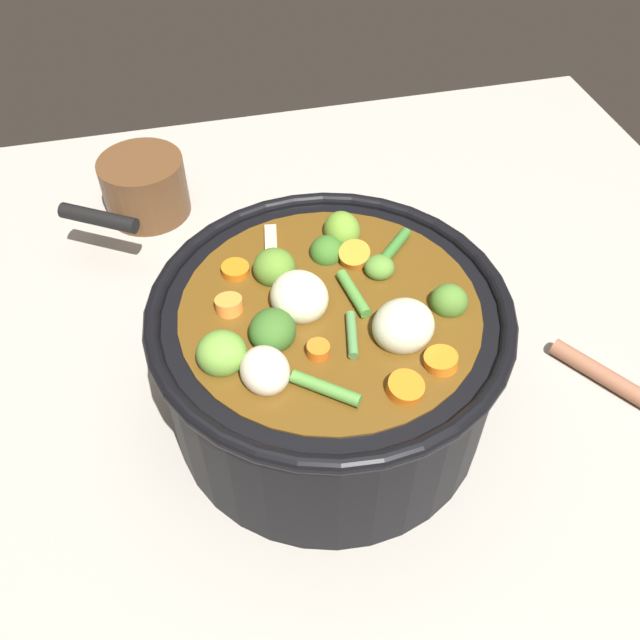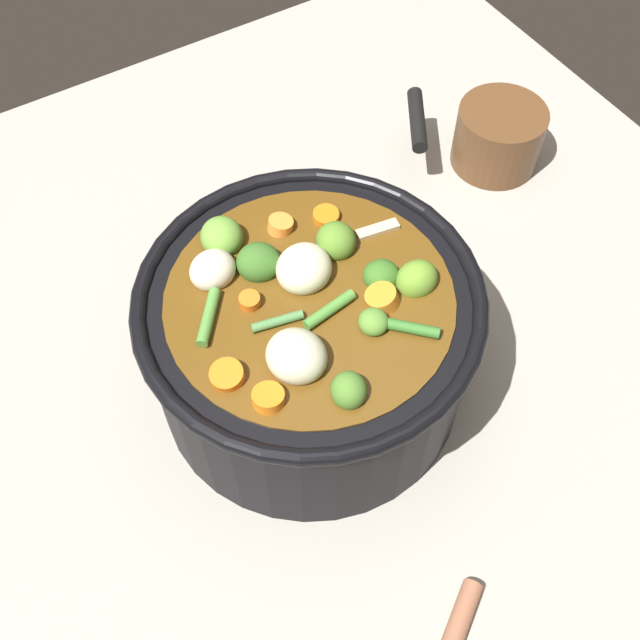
{
  "view_description": "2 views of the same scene",
  "coord_description": "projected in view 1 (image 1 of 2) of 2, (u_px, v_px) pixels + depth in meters",
  "views": [
    {
      "loc": [
        -0.1,
        -0.37,
        0.54
      ],
      "look_at": [
        -0.01,
        -0.01,
        0.14
      ],
      "focal_mm": 37.52,
      "sensor_mm": 36.0,
      "label": 1
    },
    {
      "loc": [
        0.34,
        -0.2,
        0.69
      ],
      "look_at": [
        0.02,
        -0.0,
        0.13
      ],
      "focal_mm": 43.89,
      "sensor_mm": 36.0,
      "label": 2
    }
  ],
  "objects": [
    {
      "name": "ground_plane",
      "position": [
        328.0,
        406.0,
        0.66
      ],
      "size": [
        1.1,
        1.1,
        0.0
      ],
      "primitive_type": "plane",
      "color": "#9E998E"
    },
    {
      "name": "cooking_pot",
      "position": [
        329.0,
        356.0,
        0.6
      ],
      "size": [
        0.31,
        0.31,
        0.17
      ],
      "color": "black",
      "rests_on": "ground_plane"
    },
    {
      "name": "small_saucepan",
      "position": [
        144.0,
        188.0,
        0.84
      ],
      "size": [
        0.15,
        0.17,
        0.08
      ],
      "color": "brown",
      "rests_on": "ground_plane"
    }
  ]
}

